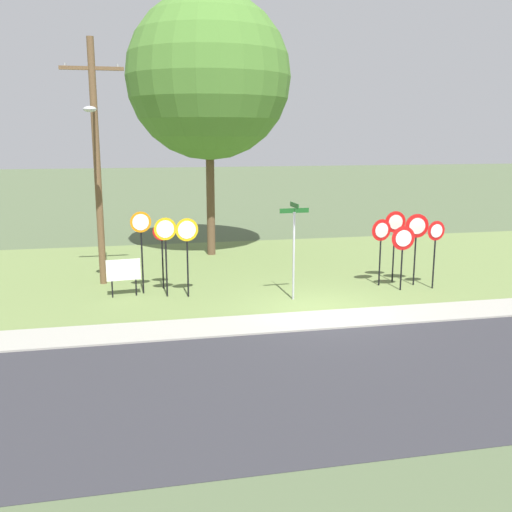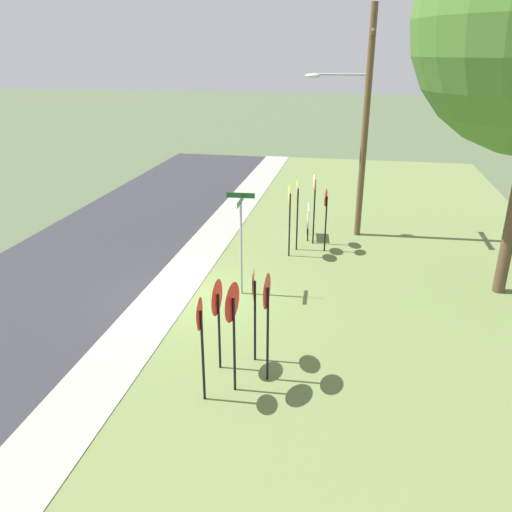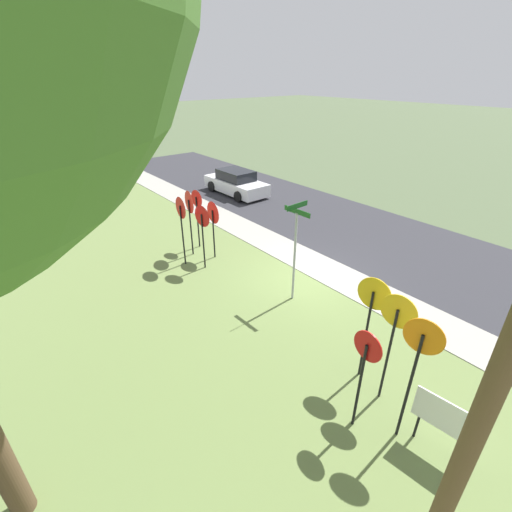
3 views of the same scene
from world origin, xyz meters
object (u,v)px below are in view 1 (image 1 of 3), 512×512
(stop_sign_near_left, at_px, (166,239))
(notice_board, at_px, (123,272))
(yield_sign_near_left, at_px, (395,229))
(yield_sign_center, at_px, (403,243))
(stop_sign_far_left, at_px, (141,235))
(stop_sign_near_right, at_px, (187,240))
(yield_sign_far_right, at_px, (381,236))
(utility_pole, at_px, (96,155))
(oak_tree_left, at_px, (209,77))
(stop_sign_far_center, at_px, (162,242))
(street_name_post, at_px, (294,243))
(yield_sign_near_right, at_px, (417,232))
(yield_sign_far_left, at_px, (436,239))

(stop_sign_near_left, relative_size, notice_board, 2.10)
(yield_sign_near_left, xyz_separation_m, yield_sign_center, (-0.23, -1.15, -0.28))
(stop_sign_far_left, height_order, yield_sign_near_left, stop_sign_far_left)
(stop_sign_near_right, relative_size, yield_sign_far_right, 1.10)
(utility_pole, relative_size, notice_board, 6.73)
(stop_sign_near_left, xyz_separation_m, oak_tree_left, (2.32, 6.53, 5.68))
(stop_sign_near_right, height_order, stop_sign_far_center, stop_sign_near_right)
(street_name_post, bearing_deg, yield_sign_center, 2.06)
(yield_sign_far_right, xyz_separation_m, yield_sign_center, (0.47, -0.73, -0.12))
(yield_sign_near_left, relative_size, notice_board, 2.06)
(yield_sign_near_right, bearing_deg, yield_sign_far_right, 177.69)
(stop_sign_far_left, xyz_separation_m, utility_pole, (-1.38, 1.51, 2.55))
(street_name_post, distance_m, notice_board, 5.65)
(stop_sign_far_left, relative_size, yield_sign_near_right, 1.09)
(stop_sign_far_center, xyz_separation_m, yield_sign_center, (7.97, -1.87, -0.00))
(yield_sign_center, bearing_deg, stop_sign_near_right, 176.84)
(utility_pole, bearing_deg, yield_sign_far_left, -14.55)
(utility_pole, bearing_deg, oak_tree_left, 45.11)
(yield_sign_center, bearing_deg, utility_pole, 165.90)
(stop_sign_near_left, relative_size, street_name_post, 0.84)
(yield_sign_center, relative_size, utility_pole, 0.26)
(street_name_post, relative_size, oak_tree_left, 0.28)
(stop_sign_near_left, xyz_separation_m, notice_board, (-1.38, 0.30, -1.08))
(yield_sign_far_left, relative_size, yield_sign_center, 1.07)
(stop_sign_far_left, xyz_separation_m, stop_sign_far_center, (0.69, 0.49, -0.36))
(yield_sign_far_left, distance_m, yield_sign_center, 1.19)
(yield_sign_near_right, bearing_deg, yield_sign_far_left, -44.72)
(yield_sign_far_left, relative_size, oak_tree_left, 0.21)
(yield_sign_far_right, relative_size, street_name_post, 0.75)
(yield_sign_center, bearing_deg, oak_tree_left, 129.04)
(stop_sign_near_left, distance_m, yield_sign_near_right, 8.65)
(stop_sign_far_left, xyz_separation_m, yield_sign_near_right, (9.41, -0.85, -0.09))
(yield_sign_near_left, bearing_deg, oak_tree_left, 135.13)
(stop_sign_far_left, relative_size, utility_pole, 0.33)
(stop_sign_far_center, bearing_deg, oak_tree_left, 70.33)
(stop_sign_far_left, bearing_deg, street_name_post, -30.53)
(oak_tree_left, bearing_deg, yield_sign_near_left, -46.98)
(stop_sign_near_right, xyz_separation_m, street_name_post, (3.30, -0.97, -0.05))
(yield_sign_far_right, height_order, yield_sign_center, yield_sign_far_right)
(yield_sign_near_right, relative_size, oak_tree_left, 0.23)
(notice_board, bearing_deg, street_name_post, -21.76)
(stop_sign_far_center, height_order, notice_board, stop_sign_far_center)
(notice_board, height_order, oak_tree_left, oak_tree_left)
(street_name_post, bearing_deg, oak_tree_left, 99.43)
(stop_sign_far_center, xyz_separation_m, oak_tree_left, (2.39, 5.50, 5.94))
(yield_sign_far_left, xyz_separation_m, street_name_post, (-5.10, -0.30, 0.10))
(yield_sign_center, height_order, oak_tree_left, oak_tree_left)
(yield_sign_far_left, height_order, notice_board, yield_sign_far_left)
(stop_sign_far_left, bearing_deg, stop_sign_near_left, -46.17)
(yield_sign_far_right, bearing_deg, yield_sign_near_right, -18.56)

